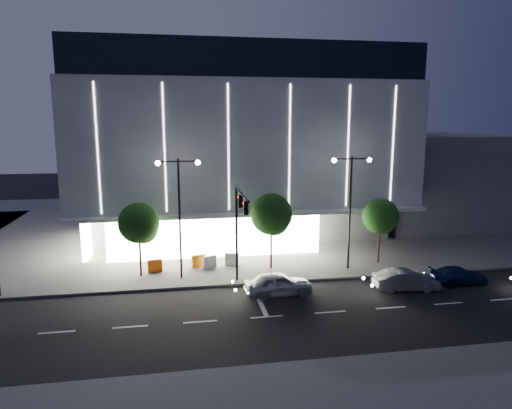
{
  "coord_description": "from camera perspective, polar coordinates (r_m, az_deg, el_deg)",
  "views": [
    {
      "loc": [
        -3.01,
        -26.81,
        11.71
      ],
      "look_at": [
        3.08,
        8.68,
        5.0
      ],
      "focal_mm": 32.0,
      "sensor_mm": 36.0,
      "label": 1
    }
  ],
  "objects": [
    {
      "name": "barrier_b",
      "position": [
        36.42,
        -5.81,
        -7.18
      ],
      "size": [
        1.1,
        0.69,
        1.0
      ],
      "primitive_type": "cube",
      "rotation": [
        0.0,
        0.0,
        0.43
      ],
      "color": "silver",
      "rests_on": "sidewalk_museum"
    },
    {
      "name": "tree_right",
      "position": [
        38.25,
        15.29,
        -1.63
      ],
      "size": [
        2.91,
        2.91,
        5.51
      ],
      "color": "black",
      "rests_on": "ground"
    },
    {
      "name": "street_lamp_east",
      "position": [
        35.76,
        11.73,
        1.07
      ],
      "size": [
        3.16,
        0.36,
        9.0
      ],
      "color": "black",
      "rests_on": "ground"
    },
    {
      "name": "tree_mid",
      "position": [
        35.33,
        1.96,
        -1.5
      ],
      "size": [
        3.25,
        3.25,
        6.15
      ],
      "color": "black",
      "rests_on": "ground"
    },
    {
      "name": "annex_building",
      "position": [
        58.89,
        19.88,
        3.39
      ],
      "size": [
        16.0,
        20.0,
        10.0
      ],
      "primitive_type": "cube",
      "color": "#4C4C51",
      "rests_on": "ground"
    },
    {
      "name": "barrier_d",
      "position": [
        36.97,
        -3.05,
        -6.87
      ],
      "size": [
        1.13,
        0.5,
        1.0
      ],
      "primitive_type": "cube",
      "rotation": [
        0.0,
        0.0,
        -0.24
      ],
      "color": "silver",
      "rests_on": "sidewalk_museum"
    },
    {
      "name": "barrier_c",
      "position": [
        36.8,
        -7.21,
        -7.02
      ],
      "size": [
        1.12,
        0.57,
        1.0
      ],
      "primitive_type": "cube",
      "rotation": [
        0.0,
        0.0,
        0.31
      ],
      "color": "orange",
      "rests_on": "sidewalk_museum"
    },
    {
      "name": "street_lamp_west",
      "position": [
        33.31,
        -9.58,
        0.46
      ],
      "size": [
        3.16,
        0.36,
        9.0
      ],
      "color": "black",
      "rests_on": "ground"
    },
    {
      "name": "ground",
      "position": [
        29.41,
        -3.14,
        -12.93
      ],
      "size": [
        160.0,
        160.0,
        0.0
      ],
      "primitive_type": "plane",
      "color": "black",
      "rests_on": "ground"
    },
    {
      "name": "tree_left",
      "position": [
        34.82,
        -14.39,
        -2.52
      ],
      "size": [
        3.02,
        3.02,
        5.72
      ],
      "color": "black",
      "rests_on": "ground"
    },
    {
      "name": "museum",
      "position": [
        49.54,
        -2.81,
        7.72
      ],
      "size": [
        30.0,
        25.8,
        18.0
      ],
      "color": "#4C4C51",
      "rests_on": "ground"
    },
    {
      "name": "traffic_mast",
      "position": [
        31.14,
        -2.12,
        -1.85
      ],
      "size": [
        0.33,
        5.89,
        7.07
      ],
      "color": "black",
      "rests_on": "ground"
    },
    {
      "name": "sidewalk_museum",
      "position": [
        52.74,
        -0.77,
        -2.19
      ],
      "size": [
        70.0,
        40.0,
        0.15
      ],
      "primitive_type": "cube",
      "color": "#474747",
      "rests_on": "ground"
    },
    {
      "name": "car_lead",
      "position": [
        31.29,
        2.81,
        -9.89
      ],
      "size": [
        4.76,
        2.22,
        1.58
      ],
      "primitive_type": "imported",
      "rotation": [
        0.0,
        0.0,
        1.65
      ],
      "color": "#A4A8AB",
      "rests_on": "ground"
    },
    {
      "name": "barrier_a",
      "position": [
        36.18,
        -12.51,
        -7.51
      ],
      "size": [
        1.13,
        0.42,
        1.0
      ],
      "primitive_type": "cube",
      "rotation": [
        0.0,
        0.0,
        0.16
      ],
      "color": "#FF650E",
      "rests_on": "sidewalk_museum"
    },
    {
      "name": "car_third",
      "position": [
        36.46,
        24.0,
        -8.1
      ],
      "size": [
        4.29,
        1.8,
        1.24
      ],
      "primitive_type": "imported",
      "rotation": [
        0.0,
        0.0,
        1.55
      ],
      "color": "#131F49",
      "rests_on": "ground"
    },
    {
      "name": "car_second",
      "position": [
        33.78,
        18.22,
        -8.96
      ],
      "size": [
        4.6,
        2.05,
        1.47
      ],
      "primitive_type": "imported",
      "rotation": [
        0.0,
        0.0,
        1.46
      ],
      "color": "gray",
      "rests_on": "ground"
    }
  ]
}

